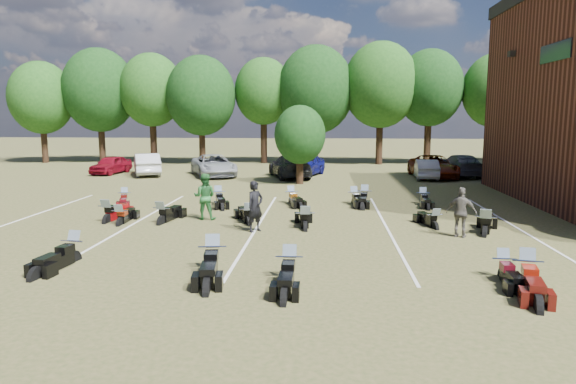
# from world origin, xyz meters

# --- Properties ---
(ground) EXTENTS (160.00, 160.00, 0.00)m
(ground) POSITION_xyz_m (0.00, 0.00, 0.00)
(ground) COLOR brown
(ground) RESTS_ON ground
(car_0) EXTENTS (2.17, 4.13, 1.34)m
(car_0) POSITION_xyz_m (-16.24, 20.16, 0.67)
(car_0) COLOR maroon
(car_0) RESTS_ON ground
(car_1) EXTENTS (3.40, 5.06, 1.58)m
(car_1) POSITION_xyz_m (-13.28, 19.54, 0.79)
(car_1) COLOR silver
(car_1) RESTS_ON ground
(car_2) EXTENTS (4.53, 6.07, 1.53)m
(car_2) POSITION_xyz_m (-8.32, 19.26, 0.77)
(car_2) COLOR #999CA2
(car_2) RESTS_ON ground
(car_3) EXTENTS (3.69, 5.85, 1.58)m
(car_3) POSITION_xyz_m (-2.85, 18.77, 0.79)
(car_3) COLOR black
(car_3) RESTS_ON ground
(car_4) EXTENTS (3.06, 4.82, 1.53)m
(car_4) POSITION_xyz_m (-1.80, 20.05, 0.76)
(car_4) COLOR #0D0F5F
(car_4) RESTS_ON ground
(car_5) EXTENTS (1.76, 4.14, 1.33)m
(car_5) POSITION_xyz_m (6.46, 18.77, 0.66)
(car_5) COLOR #B5B4AF
(car_5) RESTS_ON ground
(car_6) EXTENTS (2.88, 5.69, 1.54)m
(car_6) POSITION_xyz_m (7.08, 19.52, 0.77)
(car_6) COLOR #581705
(car_6) RESTS_ON ground
(car_7) EXTENTS (2.39, 5.42, 1.55)m
(car_7) POSITION_xyz_m (9.15, 20.41, 0.77)
(car_7) COLOR #3D3C42
(car_7) RESTS_ON ground
(person_black) EXTENTS (0.80, 0.82, 1.89)m
(person_black) POSITION_xyz_m (-2.97, 1.98, 0.95)
(person_black) COLOR black
(person_black) RESTS_ON ground
(person_green) EXTENTS (0.93, 0.73, 1.92)m
(person_green) POSITION_xyz_m (-5.37, 4.07, 0.96)
(person_green) COLOR #27682E
(person_green) RESTS_ON ground
(person_grey) EXTENTS (1.14, 0.83, 1.79)m
(person_grey) POSITION_xyz_m (4.43, 1.61, 0.90)
(person_grey) COLOR #534E47
(person_grey) RESTS_ON ground
(motorcycle_2) EXTENTS (1.00, 2.37, 1.28)m
(motorcycle_2) POSITION_xyz_m (-7.80, -2.39, 0.00)
(motorcycle_2) COLOR black
(motorcycle_2) RESTS_ON ground
(motorcycle_3) EXTENTS (1.14, 2.61, 1.41)m
(motorcycle_3) POSITION_xyz_m (-3.49, -2.96, 0.00)
(motorcycle_3) COLOR black
(motorcycle_3) RESTS_ON ground
(motorcycle_4) EXTENTS (0.74, 2.31, 1.29)m
(motorcycle_4) POSITION_xyz_m (-1.30, -3.61, 0.00)
(motorcycle_4) COLOR black
(motorcycle_4) RESTS_ON ground
(motorcycle_5) EXTENTS (0.74, 2.03, 1.12)m
(motorcycle_5) POSITION_xyz_m (4.35, -3.09, 0.00)
(motorcycle_5) COLOR black
(motorcycle_5) RESTS_ON ground
(motorcycle_6) EXTENTS (1.27, 2.51, 1.34)m
(motorcycle_6) POSITION_xyz_m (4.74, -3.65, 0.00)
(motorcycle_6) COLOR #490E0A
(motorcycle_6) RESTS_ON ground
(motorcycle_7) EXTENTS (0.88, 2.44, 1.34)m
(motorcycle_7) POSITION_xyz_m (-9.16, 3.14, 0.00)
(motorcycle_7) COLOR maroon
(motorcycle_7) RESTS_ON ground
(motorcycle_8) EXTENTS (0.75, 2.12, 1.17)m
(motorcycle_8) POSITION_xyz_m (-8.46, 2.70, 0.00)
(motorcycle_8) COLOR black
(motorcycle_8) RESTS_ON ground
(motorcycle_9) EXTENTS (1.07, 2.40, 1.29)m
(motorcycle_9) POSITION_xyz_m (-6.88, 3.02, 0.00)
(motorcycle_9) COLOR black
(motorcycle_9) RESTS_ON ground
(motorcycle_10) EXTENTS (1.42, 2.38, 1.27)m
(motorcycle_10) POSITION_xyz_m (-3.41, 3.14, 0.00)
(motorcycle_10) COLOR black
(motorcycle_10) RESTS_ON ground
(motorcycle_11) EXTENTS (0.96, 2.42, 1.32)m
(motorcycle_11) POSITION_xyz_m (-1.12, 2.36, 0.00)
(motorcycle_11) COLOR black
(motorcycle_11) RESTS_ON ground
(motorcycle_12) EXTENTS (1.06, 2.09, 1.12)m
(motorcycle_12) POSITION_xyz_m (3.80, 2.93, 0.00)
(motorcycle_12) COLOR black
(motorcycle_12) RESTS_ON ground
(motorcycle_13) EXTENTS (1.58, 2.61, 1.39)m
(motorcycle_13) POSITION_xyz_m (5.37, 1.90, 0.00)
(motorcycle_13) COLOR black
(motorcycle_13) RESTS_ON ground
(motorcycle_14) EXTENTS (1.24, 2.10, 1.11)m
(motorcycle_14) POSITION_xyz_m (-10.18, 7.52, 0.00)
(motorcycle_14) COLOR #4F0B11
(motorcycle_14) RESTS_ON ground
(motorcycle_16) EXTENTS (1.37, 2.36, 1.25)m
(motorcycle_16) POSITION_xyz_m (-5.58, 7.75, 0.00)
(motorcycle_16) COLOR black
(motorcycle_16) RESTS_ON ground
(motorcycle_17) EXTENTS (1.36, 2.27, 1.21)m
(motorcycle_17) POSITION_xyz_m (-2.04, 8.19, 0.00)
(motorcycle_17) COLOR black
(motorcycle_17) RESTS_ON ground
(motorcycle_18) EXTENTS (1.06, 2.22, 1.19)m
(motorcycle_18) POSITION_xyz_m (1.04, 8.32, 0.00)
(motorcycle_18) COLOR black
(motorcycle_18) RESTS_ON ground
(motorcycle_19) EXTENTS (1.03, 2.37, 1.28)m
(motorcycle_19) POSITION_xyz_m (1.54, 8.45, 0.00)
(motorcycle_19) COLOR black
(motorcycle_19) RESTS_ON ground
(motorcycle_20) EXTENTS (0.71, 2.07, 1.14)m
(motorcycle_20) POSITION_xyz_m (4.38, 8.45, 0.00)
(motorcycle_20) COLOR black
(motorcycle_20) RESTS_ON ground
(tree_line) EXTENTS (56.00, 6.00, 9.79)m
(tree_line) POSITION_xyz_m (-1.00, 29.00, 6.31)
(tree_line) COLOR black
(tree_line) RESTS_ON ground
(young_tree_midfield) EXTENTS (3.20, 3.20, 4.70)m
(young_tree_midfield) POSITION_xyz_m (-2.00, 15.50, 3.09)
(young_tree_midfield) COLOR black
(young_tree_midfield) RESTS_ON ground
(parking_lines) EXTENTS (20.10, 14.00, 0.01)m
(parking_lines) POSITION_xyz_m (-3.00, 3.00, 0.01)
(parking_lines) COLOR silver
(parking_lines) RESTS_ON ground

